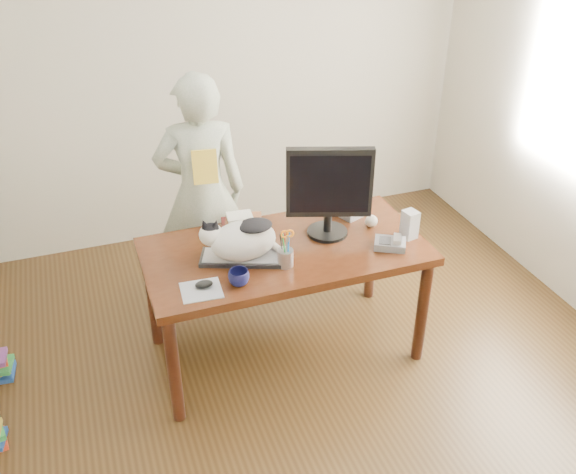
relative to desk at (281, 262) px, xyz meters
The scene contains 16 objects.
room 1.01m from the desk, 90.00° to the right, with size 4.50×4.50×4.50m.
desk is the anchor object (origin of this frame).
keyboard 0.32m from the desk, 154.82° to the right, with size 0.51×0.34×0.03m.
cat 0.41m from the desk, 156.66° to the right, with size 0.47×0.34×0.27m.
monitor 0.54m from the desk, ahead, with size 0.48×0.30×0.55m.
pen_cup 0.33m from the desk, 103.13° to the right, with size 0.10×0.10×0.22m.
mousepad 0.65m from the desk, 149.10° to the right, with size 0.22×0.20×0.00m.
mouse 0.63m from the desk, 149.76° to the right, with size 0.10×0.07×0.04m.
coffee_mug 0.52m from the desk, 135.64° to the right, with size 0.11×0.11×0.09m, color #0D0E35.
phone 0.65m from the desk, 25.68° to the right, with size 0.21×0.19×0.08m.
speaker 0.78m from the desk, 16.15° to the right, with size 0.09×0.10×0.17m.
baseball 0.60m from the desk, ahead, with size 0.08×0.08×0.08m.
book_stack 0.33m from the desk, 127.29° to the left, with size 0.26×0.22×0.09m.
calculator 0.56m from the desk, 18.89° to the left, with size 0.21×0.24×0.06m.
person 0.76m from the desk, 114.78° to the left, with size 0.58×0.38×1.59m, color silver.
held_book 0.74m from the desk, 121.75° to the left, with size 0.16×0.11×0.21m.
Camera 1 is at (-1.02, -2.31, 2.69)m, focal length 40.00 mm.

